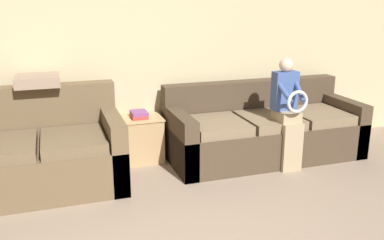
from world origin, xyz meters
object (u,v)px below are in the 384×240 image
at_px(child_left_seated, 288,109).
at_px(throw_pillow, 37,80).
at_px(side_shelf, 140,139).
at_px(book_stack, 139,115).
at_px(couch_main, 263,131).
at_px(couch_side, 41,155).

bearing_deg(child_left_seated, throw_pillow, 166.04).
xyz_separation_m(side_shelf, book_stack, (-0.01, -0.00, 0.29)).
bearing_deg(couch_main, side_shelf, 168.28).
xyz_separation_m(couch_main, couch_side, (-2.51, -0.09, 0.03)).
height_order(couch_main, child_left_seated, child_left_seated).
distance_m(couch_side, side_shelf, 1.16).
height_order(book_stack, throw_pillow, throw_pillow).
bearing_deg(throw_pillow, child_left_seated, -13.96).
distance_m(side_shelf, throw_pillow, 1.30).
bearing_deg(throw_pillow, couch_side, -95.43).
bearing_deg(child_left_seated, side_shelf, 155.53).
xyz_separation_m(couch_main, throw_pillow, (-2.48, 0.25, 0.72)).
bearing_deg(child_left_seated, book_stack, 155.74).
relative_size(book_stack, throw_pillow, 0.53).
height_order(child_left_seated, book_stack, child_left_seated).
distance_m(child_left_seated, throw_pillow, 2.67).
bearing_deg(child_left_seated, couch_side, 173.40).
xyz_separation_m(couch_main, child_left_seated, (0.09, -0.39, 0.36)).
xyz_separation_m(side_shelf, throw_pillow, (-1.06, -0.05, 0.76)).
relative_size(couch_main, throw_pillow, 5.20).
xyz_separation_m(couch_side, throw_pillow, (0.03, 0.34, 0.69)).
relative_size(couch_main, side_shelf, 4.33).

